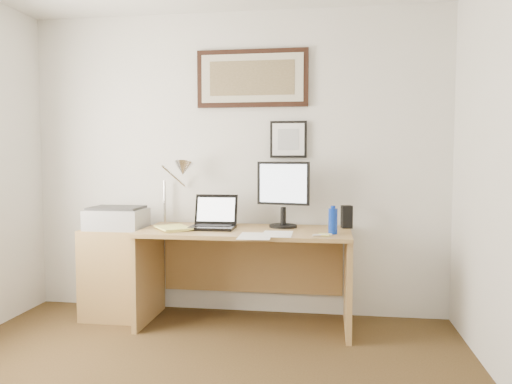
% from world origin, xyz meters
% --- Properties ---
extents(wall_back, '(3.50, 0.02, 2.50)m').
position_xyz_m(wall_back, '(0.00, 2.00, 1.25)').
color(wall_back, silver).
rests_on(wall_back, ground).
extents(side_cabinet, '(0.50, 0.40, 0.73)m').
position_xyz_m(side_cabinet, '(-0.92, 1.68, 0.36)').
color(side_cabinet, olive).
rests_on(side_cabinet, floor).
extents(water_bottle, '(0.07, 0.07, 0.19)m').
position_xyz_m(water_bottle, '(0.81, 1.51, 0.84)').
color(water_bottle, '#0B2B98').
rests_on(water_bottle, desk).
extents(bottle_cap, '(0.03, 0.03, 0.02)m').
position_xyz_m(bottle_cap, '(0.81, 1.51, 0.95)').
color(bottle_cap, '#0B2B98').
rests_on(bottle_cap, water_bottle).
extents(speaker, '(0.09, 0.09, 0.18)m').
position_xyz_m(speaker, '(0.92, 1.83, 0.84)').
color(speaker, black).
rests_on(speaker, desk).
extents(paper_sheet_a, '(0.24, 0.33, 0.00)m').
position_xyz_m(paper_sheet_a, '(0.27, 1.32, 0.75)').
color(paper_sheet_a, white).
rests_on(paper_sheet_a, desk).
extents(paper_sheet_b, '(0.22, 0.31, 0.00)m').
position_xyz_m(paper_sheet_b, '(0.42, 1.43, 0.75)').
color(paper_sheet_b, white).
rests_on(paper_sheet_b, desk).
extents(sticky_pad, '(0.10, 0.10, 0.01)m').
position_xyz_m(sticky_pad, '(0.75, 1.42, 0.76)').
color(sticky_pad, '#D7DA67').
rests_on(sticky_pad, desk).
extents(marker_pen, '(0.14, 0.06, 0.02)m').
position_xyz_m(marker_pen, '(0.74, 1.39, 0.76)').
color(marker_pen, white).
rests_on(marker_pen, desk).
extents(book, '(0.35, 0.37, 0.02)m').
position_xyz_m(book, '(-0.48, 1.48, 0.76)').
color(book, '#E6E36C').
rests_on(book, desk).
extents(desk, '(1.60, 0.70, 0.75)m').
position_xyz_m(desk, '(0.15, 1.72, 0.51)').
color(desk, olive).
rests_on(desk, floor).
extents(laptop, '(0.34, 0.29, 0.26)m').
position_xyz_m(laptop, '(-0.11, 1.66, 0.81)').
color(laptop, black).
rests_on(laptop, desk).
extents(lcd_monitor, '(0.42, 0.22, 0.52)m').
position_xyz_m(lcd_monitor, '(0.43, 1.79, 1.04)').
color(lcd_monitor, black).
rests_on(lcd_monitor, desk).
extents(printer, '(0.44, 0.34, 0.18)m').
position_xyz_m(printer, '(-0.90, 1.65, 0.82)').
color(printer, '#9F9EA1').
rests_on(printer, side_cabinet).
extents(desk_lamp, '(0.29, 0.27, 0.53)m').
position_xyz_m(desk_lamp, '(-0.41, 1.81, 1.19)').
color(desk_lamp, silver).
rests_on(desk_lamp, desk).
extents(picture_large, '(0.92, 0.04, 0.47)m').
position_xyz_m(picture_large, '(0.15, 1.97, 1.95)').
color(picture_large, black).
rests_on(picture_large, wall_back).
extents(picture_small, '(0.30, 0.03, 0.30)m').
position_xyz_m(picture_small, '(0.45, 1.97, 1.45)').
color(picture_small, black).
rests_on(picture_small, wall_back).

